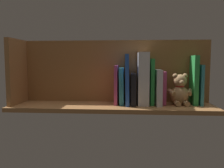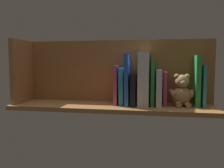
{
  "view_description": "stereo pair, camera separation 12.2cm",
  "coord_description": "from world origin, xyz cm",
  "views": [
    {
      "loc": [
        -8.84,
        121.09,
        22.27
      ],
      "look_at": [
        0.0,
        0.0,
        11.09
      ],
      "focal_mm": 36.99,
      "sensor_mm": 36.0,
      "label": 1
    },
    {
      "loc": [
        -20.93,
        119.59,
        22.27
      ],
      "look_at": [
        0.0,
        0.0,
        11.09
      ],
      "focal_mm": 36.99,
      "sensor_mm": 36.0,
      "label": 2
    }
  ],
  "objects": [
    {
      "name": "book_2",
      "position": [
        -27.55,
        -4.45,
        8.77
      ],
      "size": [
        1.81,
        10.31,
        17.53
      ],
      "primitive_type": "cube",
      "color": "#B23F72",
      "rests_on": "ground_plane"
    },
    {
      "name": "book_8",
      "position": [
        -2.08,
        -3.21,
        10.41
      ],
      "size": [
        1.77,
        12.79,
        20.81
      ],
      "primitive_type": "cube",
      "color": "#B23F72",
      "rests_on": "ground_plane"
    },
    {
      "name": "shelf_side_divider",
      "position": [
        51.72,
        0.0,
        17.47
      ],
      "size": [
        2.4,
        20.01,
        34.94
      ],
      "primitive_type": "cube",
      "color": "#9E6B3D",
      "rests_on": "ground_plane"
    },
    {
      "name": "book_5",
      "position": [
        -11.32,
        -2.49,
        8.28
      ],
      "size": [
        2.81,
        14.23,
        16.56
      ],
      "primitive_type": "cube",
      "color": "black",
      "rests_on": "ground_plane"
    },
    {
      "name": "teddy_bear",
      "position": [
        -35.96,
        -2.59,
        7.34
      ],
      "size": [
        13.48,
        11.25,
        16.69
      ],
      "rotation": [
        0.0,
        0.0,
        0.1
      ],
      "color": "tan",
      "rests_on": "ground_plane"
    },
    {
      "name": "book_0",
      "position": [
        -46.41,
        -3.8,
        10.62
      ],
      "size": [
        1.51,
        11.61,
        21.25
      ],
      "primitive_type": "cube",
      "rotation": [
        0.0,
        -0.0,
        0.0
      ],
      "color": "teal",
      "rests_on": "ground_plane"
    },
    {
      "name": "book_7",
      "position": [
        -5.02,
        -3.21,
        9.81
      ],
      "size": [
        2.73,
        12.8,
        19.67
      ],
      "primitive_type": "cube",
      "rotation": [
        0.0,
        0.02,
        0.0
      ],
      "color": "teal",
      "rests_on": "ground_plane"
    },
    {
      "name": "shelf_back_panel",
      "position": [
        0.0,
        -10.76,
        17.47
      ],
      "size": [
        107.45,
        1.5,
        34.94
      ],
      "primitive_type": "cube",
      "color": "#925F32",
      "rests_on": "ground_plane"
    },
    {
      "name": "book_1",
      "position": [
        -43.58,
        -4.34,
        13.06
      ],
      "size": [
        2.55,
        10.54,
        26.13
      ],
      "primitive_type": "cube",
      "rotation": [
        0.0,
        0.0,
        0.0
      ],
      "color": "green",
      "rests_on": "ground_plane"
    },
    {
      "name": "book_4",
      "position": [
        -21.16,
        -3.62,
        12.21
      ],
      "size": [
        1.9,
        11.98,
        24.43
      ],
      "primitive_type": "cube",
      "color": "green",
      "rests_on": "ground_plane"
    },
    {
      "name": "book_3",
      "position": [
        -24.37,
        -1.83,
        9.35
      ],
      "size": [
        2.77,
        15.55,
        18.71
      ],
      "primitive_type": "cube",
      "color": "silver",
      "rests_on": "ground_plane"
    },
    {
      "name": "ground_plane",
      "position": [
        0.0,
        0.0,
        -1.1
      ],
      "size": [
        107.45,
        26.01,
        2.2
      ],
      "primitive_type": "cube",
      "color": "#9E6B3D"
    },
    {
      "name": "book_6",
      "position": [
        -8.06,
        -1.68,
        13.33
      ],
      "size": [
        2.35,
        15.86,
        26.68
      ],
      "primitive_type": "cube",
      "rotation": [
        0.0,
        0.02,
        0.0
      ],
      "color": "blue",
      "rests_on": "ground_plane"
    },
    {
      "name": "dictionary_thick_white",
      "position": [
        -16.47,
        -2.61,
        13.86
      ],
      "size": [
        5.72,
        13.79,
        27.72
      ],
      "primitive_type": "cube",
      "color": "silver",
      "rests_on": "ground_plane"
    }
  ]
}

